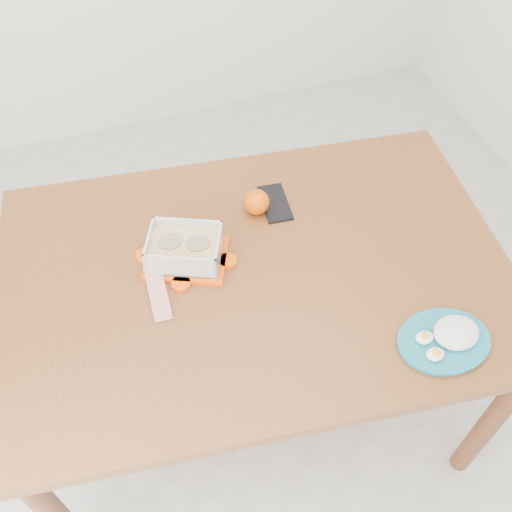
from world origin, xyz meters
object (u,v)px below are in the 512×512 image
object	(u,v)px
dining_table	(256,288)
food_container	(185,249)
orange_fruit	(257,202)
smartphone	(275,203)
rice_plate	(448,337)

from	to	relation	value
dining_table	food_container	xyz separation A→B (m)	(-0.17, 0.09, 0.13)
dining_table	orange_fruit	size ratio (longest dim) A/B	19.58
dining_table	orange_fruit	bearing A→B (deg)	77.39
dining_table	smartphone	size ratio (longest dim) A/B	9.73
rice_plate	smartphone	world-z (taller)	rice_plate
food_container	dining_table	bearing A→B (deg)	-5.72
dining_table	smartphone	xyz separation A→B (m)	(0.13, 0.22, 0.09)
food_container	smartphone	world-z (taller)	food_container
food_container	smartphone	bearing A→B (deg)	45.53
orange_fruit	smartphone	bearing A→B (deg)	9.13
food_container	smartphone	distance (m)	0.33
dining_table	orange_fruit	distance (m)	0.25
orange_fruit	smartphone	distance (m)	0.07
food_container	smartphone	size ratio (longest dim) A/B	1.75
dining_table	smartphone	world-z (taller)	smartphone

